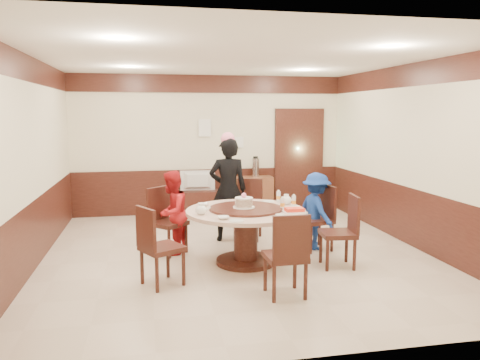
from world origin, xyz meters
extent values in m
plane|color=beige|center=(0.00, 0.00, 0.00)|extent=(6.00, 6.00, 0.00)
plane|color=white|center=(0.00, 0.00, 2.80)|extent=(6.00, 6.00, 0.00)
cube|color=beige|center=(0.00, 3.00, 1.40)|extent=(5.50, 0.04, 2.80)
cube|color=beige|center=(0.00, -3.00, 1.40)|extent=(5.50, 0.04, 2.80)
cube|color=beige|center=(-2.75, 0.00, 1.40)|extent=(0.04, 6.00, 2.80)
cube|color=beige|center=(2.75, 0.00, 1.40)|extent=(0.04, 6.00, 2.80)
cube|color=#391811|center=(0.00, 0.00, 0.45)|extent=(5.50, 6.00, 0.90)
cube|color=#391811|center=(0.00, 0.00, 2.62)|extent=(5.50, 6.00, 0.35)
cube|color=#391811|center=(1.90, 2.95, 1.05)|extent=(1.05, 0.08, 2.18)
cube|color=#8BD89C|center=(1.90, 2.97, 1.05)|extent=(0.88, 0.02, 2.05)
cylinder|color=#391811|center=(0.04, -0.43, 0.03)|extent=(0.81, 0.81, 0.06)
cylinder|color=#391811|center=(0.04, -0.43, 0.35)|extent=(0.32, 0.32, 0.65)
cylinder|color=#CEA796|center=(0.04, -0.43, 0.72)|extent=(1.62, 1.62, 0.05)
cylinder|color=#391811|center=(0.04, -0.43, 0.77)|extent=(0.99, 0.99, 0.03)
cube|color=#391811|center=(1.20, 0.01, 0.45)|extent=(0.51, 0.51, 0.06)
cube|color=#391811|center=(1.41, 0.05, 0.72)|extent=(0.11, 0.42, 0.50)
cube|color=#391811|center=(1.20, 0.01, 0.21)|extent=(0.36, 0.36, 0.42)
cube|color=#391811|center=(0.33, 0.80, 0.45)|extent=(0.57, 0.57, 0.06)
cube|color=#391811|center=(0.41, 0.99, 0.72)|extent=(0.41, 0.19, 0.50)
cube|color=#391811|center=(0.33, 0.80, 0.21)|extent=(0.36, 0.36, 0.42)
cube|color=#391811|center=(-0.97, 0.24, 0.45)|extent=(0.62, 0.62, 0.06)
cube|color=#391811|center=(-1.12, 0.39, 0.72)|extent=(0.33, 0.32, 0.50)
cube|color=#391811|center=(-0.97, 0.24, 0.21)|extent=(0.36, 0.36, 0.42)
cube|color=#391811|center=(-1.10, -1.03, 0.45)|extent=(0.60, 0.60, 0.06)
cube|color=#391811|center=(-1.29, -1.13, 0.72)|extent=(0.24, 0.39, 0.50)
cube|color=#391811|center=(-1.10, -1.03, 0.21)|extent=(0.36, 0.36, 0.42)
cube|color=#391811|center=(0.24, -1.63, 0.45)|extent=(0.45, 0.45, 0.06)
cube|color=#391811|center=(0.25, -1.84, 0.72)|extent=(0.42, 0.05, 0.50)
cube|color=#391811|center=(0.24, -1.63, 0.21)|extent=(0.36, 0.36, 0.42)
cube|color=#391811|center=(1.22, -0.80, 0.45)|extent=(0.49, 0.49, 0.06)
cube|color=#391811|center=(1.43, -0.83, 0.72)|extent=(0.09, 0.42, 0.50)
cube|color=#391811|center=(1.22, -0.80, 0.21)|extent=(0.36, 0.36, 0.42)
imported|color=black|center=(0.00, 0.78, 0.83)|extent=(0.64, 0.45, 1.66)
imported|color=red|center=(-0.92, 0.21, 0.61)|extent=(0.69, 0.74, 1.23)
imported|color=navy|center=(1.23, 0.05, 0.58)|extent=(0.59, 0.83, 1.16)
cylinder|color=white|center=(0.02, -0.42, 0.79)|extent=(0.30, 0.30, 0.01)
cylinder|color=tan|center=(0.02, -0.42, 0.85)|extent=(0.24, 0.24, 0.11)
cylinder|color=white|center=(0.02, -0.42, 0.91)|extent=(0.24, 0.24, 0.01)
sphere|color=pink|center=(0.02, -0.42, 0.95)|extent=(0.07, 0.07, 0.07)
ellipsoid|color=white|center=(-0.59, -0.61, 0.81)|extent=(0.17, 0.15, 0.13)
ellipsoid|color=white|center=(0.69, -0.16, 0.81)|extent=(0.17, 0.15, 0.13)
imported|color=white|center=(-0.50, -0.06, 0.77)|extent=(0.15, 0.15, 0.04)
imported|color=white|center=(0.37, -0.97, 0.77)|extent=(0.12, 0.12, 0.04)
imported|color=white|center=(-0.35, -0.93, 0.77)|extent=(0.15, 0.15, 0.04)
imported|color=white|center=(0.72, -0.57, 0.77)|extent=(0.12, 0.12, 0.04)
cylinder|color=white|center=(-0.21, -1.08, 0.76)|extent=(0.18, 0.18, 0.01)
cylinder|color=white|center=(0.49, 0.07, 0.76)|extent=(0.18, 0.18, 0.01)
cube|color=white|center=(0.63, -0.73, 0.76)|extent=(0.30, 0.20, 0.02)
cube|color=red|center=(0.63, -0.73, 0.79)|extent=(0.24, 0.15, 0.04)
cylinder|color=white|center=(0.53, -0.53, 0.83)|extent=(0.06, 0.06, 0.16)
cylinder|color=white|center=(0.73, -0.38, 0.83)|extent=(0.06, 0.06, 0.16)
cylinder|color=white|center=(0.62, 0.00, 0.83)|extent=(0.06, 0.06, 0.16)
cube|color=#391811|center=(-0.28, 2.75, 0.25)|extent=(0.85, 0.45, 0.50)
imported|color=gray|center=(-0.28, 2.75, 0.70)|extent=(0.70, 0.14, 0.40)
cube|color=brown|center=(0.86, 2.78, 0.38)|extent=(0.80, 0.40, 0.75)
cylinder|color=silver|center=(0.92, 2.78, 0.94)|extent=(0.15, 0.15, 0.38)
cube|color=white|center=(-0.10, 2.96, 1.75)|extent=(0.25, 0.00, 0.35)
cube|color=white|center=(0.55, 2.96, 1.45)|extent=(0.30, 0.00, 0.22)
camera|label=1|loc=(-1.23, -6.50, 2.05)|focal=35.00mm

